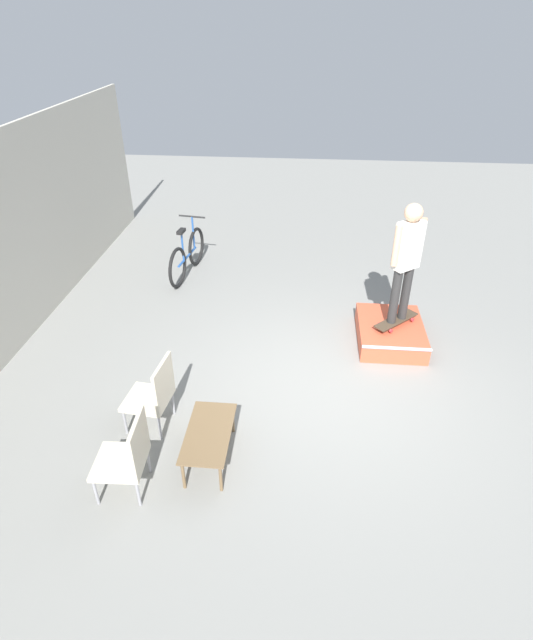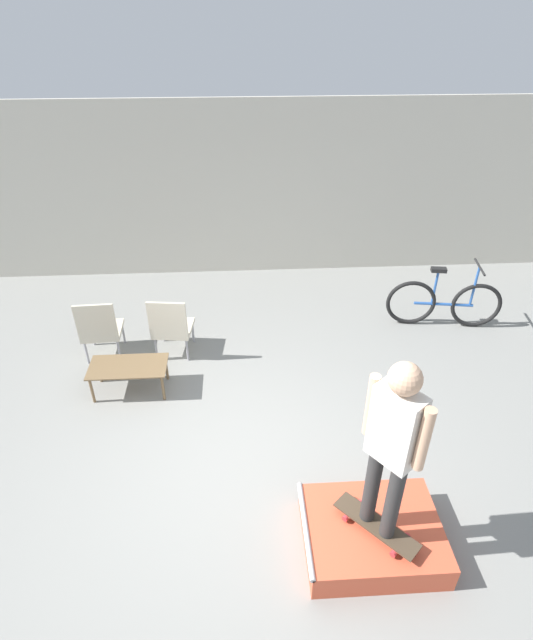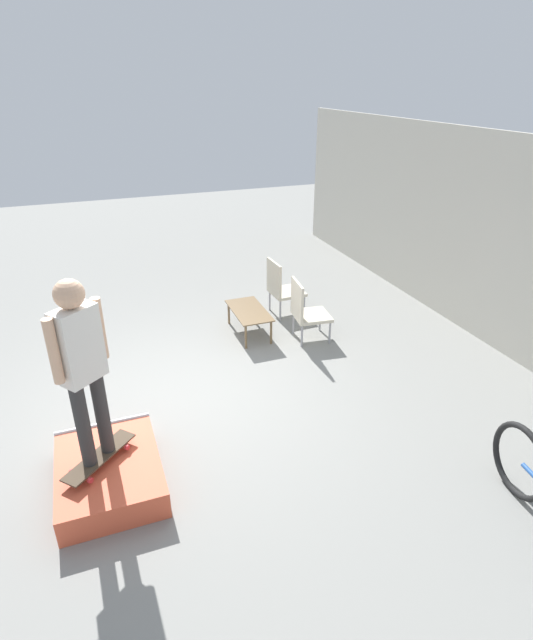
{
  "view_description": "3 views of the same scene",
  "coord_description": "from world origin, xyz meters",
  "px_view_note": "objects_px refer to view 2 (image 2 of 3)",
  "views": [
    {
      "loc": [
        -5.33,
        0.34,
        4.4
      ],
      "look_at": [
        0.05,
        0.82,
        1.0
      ],
      "focal_mm": 28.0,
      "sensor_mm": 36.0,
      "label": 1
    },
    {
      "loc": [
        0.06,
        -3.69,
        4.35
      ],
      "look_at": [
        0.35,
        1.14,
        1.16
      ],
      "focal_mm": 28.0,
      "sensor_mm": 36.0,
      "label": 2
    },
    {
      "loc": [
        5.24,
        -0.84,
        3.65
      ],
      "look_at": [
        0.19,
        1.04,
        1.01
      ],
      "focal_mm": 28.0,
      "sensor_mm": 36.0,
      "label": 3
    }
  ],
  "objects_px": {
    "bicycle": "(444,303)",
    "patio_chair_right": "(171,326)",
    "skate_ramp_box": "(371,534)",
    "skateboard_on_ramp": "(376,525)",
    "patio_chair_left": "(100,328)",
    "coffee_table": "(128,369)",
    "person_skater": "(393,439)"
  },
  "relations": [
    {
      "from": "bicycle",
      "to": "skateboard_on_ramp",
      "type": "bearing_deg",
      "value": -109.7
    },
    {
      "from": "person_skater",
      "to": "patio_chair_left",
      "type": "relative_size",
      "value": 1.9
    },
    {
      "from": "skateboard_on_ramp",
      "to": "bicycle",
      "type": "height_order",
      "value": "bicycle"
    },
    {
      "from": "coffee_table",
      "to": "person_skater",
      "type": "bearing_deg",
      "value": -42.56
    },
    {
      "from": "skate_ramp_box",
      "to": "bicycle",
      "type": "distance_m",
      "value": 4.09
    },
    {
      "from": "person_skater",
      "to": "patio_chair_right",
      "type": "xyz_separation_m",
      "value": [
        -2.12,
        3.12,
        -0.96
      ]
    },
    {
      "from": "skate_ramp_box",
      "to": "skateboard_on_ramp",
      "type": "bearing_deg",
      "value": -87.82
    },
    {
      "from": "skateboard_on_ramp",
      "to": "person_skater",
      "type": "distance_m",
      "value": 1.09
    },
    {
      "from": "skateboard_on_ramp",
      "to": "coffee_table",
      "type": "relative_size",
      "value": 0.74
    },
    {
      "from": "person_skater",
      "to": "coffee_table",
      "type": "bearing_deg",
      "value": -170.52
    },
    {
      "from": "coffee_table",
      "to": "skate_ramp_box",
      "type": "bearing_deg",
      "value": -41.86
    },
    {
      "from": "bicycle",
      "to": "coffee_table",
      "type": "bearing_deg",
      "value": -156.13
    },
    {
      "from": "person_skater",
      "to": "skateboard_on_ramp",
      "type": "bearing_deg",
      "value": 97.04
    },
    {
      "from": "person_skater",
      "to": "bicycle",
      "type": "relative_size",
      "value": 1.06
    },
    {
      "from": "patio_chair_left",
      "to": "bicycle",
      "type": "bearing_deg",
      "value": -176.57
    },
    {
      "from": "skateboard_on_ramp",
      "to": "person_skater",
      "type": "relative_size",
      "value": 0.4
    },
    {
      "from": "skateboard_on_ramp",
      "to": "person_skater",
      "type": "bearing_deg",
      "value": -88.16
    },
    {
      "from": "skate_ramp_box",
      "to": "person_skater",
      "type": "relative_size",
      "value": 0.7
    },
    {
      "from": "patio_chair_right",
      "to": "person_skater",
      "type": "bearing_deg",
      "value": 130.79
    },
    {
      "from": "patio_chair_right",
      "to": "coffee_table",
      "type": "bearing_deg",
      "value": 63.61
    },
    {
      "from": "person_skater",
      "to": "patio_chair_right",
      "type": "distance_m",
      "value": 3.9
    },
    {
      "from": "skate_ramp_box",
      "to": "patio_chair_right",
      "type": "bearing_deg",
      "value": 124.64
    },
    {
      "from": "bicycle",
      "to": "patio_chair_right",
      "type": "bearing_deg",
      "value": -164.3
    },
    {
      "from": "coffee_table",
      "to": "patio_chair_right",
      "type": "relative_size",
      "value": 1.03
    },
    {
      "from": "person_skater",
      "to": "coffee_table",
      "type": "distance_m",
      "value": 3.7
    },
    {
      "from": "person_skater",
      "to": "bicycle",
      "type": "height_order",
      "value": "person_skater"
    },
    {
      "from": "person_skater",
      "to": "patio_chair_right",
      "type": "relative_size",
      "value": 1.9
    },
    {
      "from": "coffee_table",
      "to": "patio_chair_right",
      "type": "height_order",
      "value": "patio_chair_right"
    },
    {
      "from": "patio_chair_left",
      "to": "coffee_table",
      "type": "bearing_deg",
      "value": 120.83
    },
    {
      "from": "skate_ramp_box",
      "to": "coffee_table",
      "type": "distance_m",
      "value": 3.49
    },
    {
      "from": "skate_ramp_box",
      "to": "skateboard_on_ramp",
      "type": "height_order",
      "value": "skateboard_on_ramp"
    },
    {
      "from": "patio_chair_right",
      "to": "patio_chair_left",
      "type": "bearing_deg",
      "value": 6.67
    }
  ]
}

